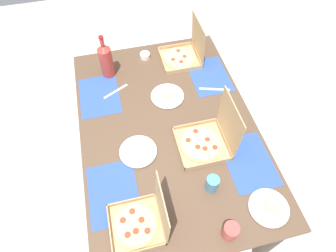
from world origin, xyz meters
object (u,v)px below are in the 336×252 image
at_px(plate_far_right, 269,208).
at_px(condiment_bowl, 145,56).
at_px(soda_bottle, 106,60).
at_px(pizza_box_corner_left, 184,54).
at_px(pizza_box_edge_far, 141,221).
at_px(cup_red, 230,231).
at_px(plate_middle, 167,96).
at_px(pizza_box_corner_right, 207,139).
at_px(plate_near_right, 138,152).
at_px(cup_spare, 212,184).

height_order(plate_far_right, condiment_bowl, condiment_bowl).
bearing_deg(soda_bottle, condiment_bowl, 111.76).
relative_size(pizza_box_corner_left, plate_far_right, 1.48).
distance_m(pizza_box_edge_far, cup_red, 0.43).
height_order(plate_middle, condiment_bowl, condiment_bowl).
bearing_deg(pizza_box_corner_right, pizza_box_corner_left, 175.01).
relative_size(pizza_box_edge_far, plate_near_right, 1.35).
relative_size(pizza_box_edge_far, condiment_bowl, 3.94).
height_order(pizza_box_corner_right, cup_spare, pizza_box_corner_right).
bearing_deg(plate_middle, pizza_box_corner_right, 18.45).
bearing_deg(plate_far_right, plate_near_right, -129.38).
distance_m(pizza_box_corner_left, plate_near_right, 0.85).
height_order(pizza_box_edge_far, condiment_bowl, pizza_box_edge_far).
xyz_separation_m(plate_middle, cup_red, (0.93, 0.08, 0.04)).
bearing_deg(cup_spare, plate_far_right, 54.69).
relative_size(pizza_box_edge_far, pizza_box_corner_right, 0.91).
xyz_separation_m(soda_bottle, cup_spare, (0.99, 0.43, -0.08)).
relative_size(plate_far_right, cup_spare, 2.05).
xyz_separation_m(pizza_box_edge_far, soda_bottle, (-1.10, -0.03, 0.09)).
bearing_deg(cup_red, pizza_box_corner_right, 173.67).
height_order(pizza_box_edge_far, plate_middle, pizza_box_edge_far).
distance_m(pizza_box_corner_right, cup_spare, 0.28).
height_order(pizza_box_edge_far, pizza_box_corner_left, pizza_box_corner_left).
height_order(pizza_box_edge_far, soda_bottle, soda_bottle).
height_order(plate_middle, cup_red, cup_red).
relative_size(plate_near_right, soda_bottle, 0.67).
relative_size(plate_near_right, condiment_bowl, 2.92).
xyz_separation_m(plate_middle, cup_spare, (0.68, 0.07, 0.04)).
height_order(soda_bottle, condiment_bowl, soda_bottle).
bearing_deg(cup_red, pizza_box_corner_left, 174.46).
distance_m(pizza_box_edge_far, plate_middle, 0.85).
distance_m(plate_near_right, cup_red, 0.66).
relative_size(soda_bottle, cup_spare, 3.19).
bearing_deg(condiment_bowl, cup_red, 6.35).
xyz_separation_m(plate_far_right, plate_middle, (-0.86, -0.33, 0.00)).
relative_size(pizza_box_corner_left, plate_near_right, 1.42).
bearing_deg(condiment_bowl, pizza_box_corner_right, 14.03).
xyz_separation_m(pizza_box_edge_far, pizza_box_corner_left, (-1.12, 0.53, 0.00)).
bearing_deg(cup_spare, pizza_box_corner_right, 166.78).
bearing_deg(plate_far_right, condiment_bowl, -162.80).
distance_m(plate_far_right, cup_spare, 0.31).
xyz_separation_m(pizza_box_edge_far, cup_spare, (-0.10, 0.40, 0.00)).
height_order(plate_near_right, cup_red, cup_red).
height_order(pizza_box_corner_right, cup_red, pizza_box_corner_right).
bearing_deg(pizza_box_edge_far, cup_spare, 104.42).
height_order(pizza_box_edge_far, plate_far_right, pizza_box_edge_far).
height_order(pizza_box_corner_right, plate_middle, pizza_box_corner_right).
relative_size(plate_near_right, cup_spare, 2.14).
bearing_deg(soda_bottle, plate_near_right, 7.13).
distance_m(pizza_box_corner_left, plate_middle, 0.39).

